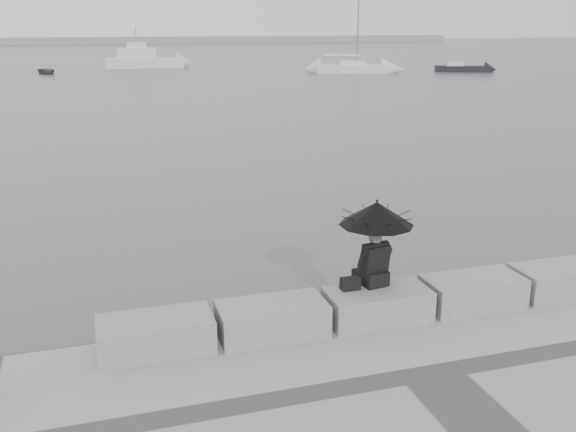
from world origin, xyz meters
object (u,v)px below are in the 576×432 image
object	(u,v)px
seated_person	(376,224)
sailboat_right	(352,68)
dinghy	(46,71)
small_motorboat	(463,69)
motor_cruiser	(145,60)

from	to	relation	value
seated_person	sailboat_right	bearing A→B (deg)	58.40
dinghy	seated_person	bearing A→B (deg)	-104.14
seated_person	small_motorboat	world-z (taller)	seated_person
motor_cruiser	sailboat_right	bearing A→B (deg)	-29.44
seated_person	sailboat_right	xyz separation A→B (m)	(21.94, 53.54, -1.47)
seated_person	motor_cruiser	distance (m)	67.69
seated_person	small_motorboat	distance (m)	61.75
sailboat_right	motor_cruiser	bearing A→B (deg)	164.32
sailboat_right	motor_cruiser	distance (m)	24.06
motor_cruiser	dinghy	distance (m)	11.95
seated_person	sailboat_right	world-z (taller)	sailboat_right
dinghy	sailboat_right	bearing A→B (deg)	-36.72
small_motorboat	motor_cruiser	bearing A→B (deg)	177.40
motor_cruiser	dinghy	world-z (taller)	motor_cruiser
sailboat_right	small_motorboat	world-z (taller)	sailboat_right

